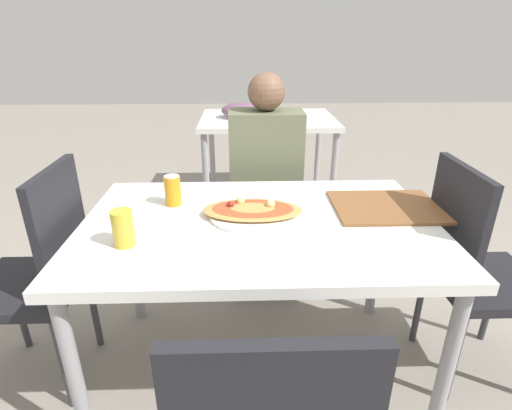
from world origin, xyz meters
TOP-DOWN VIEW (x-y plane):
  - ground_plane at (0.00, 0.00)m, footprint 14.00×14.00m
  - dining_table at (0.00, 0.00)m, footprint 1.33×0.86m
  - chair_far_seated at (0.06, 0.76)m, footprint 0.40×0.40m
  - chair_side_left at (-0.85, -0.00)m, footprint 0.40×0.40m
  - chair_side_right at (0.85, -0.03)m, footprint 0.40×0.40m
  - person_seated at (0.06, 0.65)m, footprint 0.38×0.25m
  - pizza_main at (-0.02, 0.05)m, footprint 0.39×0.34m
  - soda_can at (-0.35, 0.17)m, footprint 0.07×0.07m
  - drink_glass at (-0.46, -0.17)m, footprint 0.07×0.07m
  - serving_tray at (0.52, 0.10)m, footprint 0.42×0.33m
  - background_table at (0.11, 1.94)m, footprint 1.10×0.80m

SIDE VIEW (x-z plane):
  - ground_plane at x=0.00m, z-range 0.00..0.00m
  - chair_far_seated at x=0.06m, z-range 0.06..1.00m
  - chair_side_left at x=-0.85m, z-range 0.06..1.00m
  - chair_side_right at x=0.85m, z-range 0.06..1.00m
  - dining_table at x=0.00m, z-range 0.30..1.02m
  - background_table at x=0.11m, z-range 0.25..1.10m
  - person_seated at x=0.06m, z-range 0.10..1.31m
  - serving_tray at x=0.52m, z-range 0.73..0.74m
  - pizza_main at x=-0.02m, z-range 0.72..0.78m
  - soda_can at x=-0.35m, z-range 0.73..0.85m
  - drink_glass at x=-0.46m, z-range 0.73..0.85m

